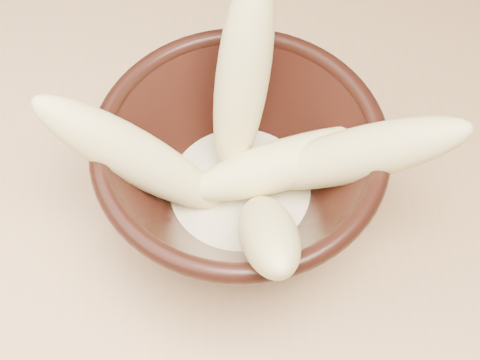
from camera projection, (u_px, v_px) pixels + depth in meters
table at (20, 352)px, 0.59m from camera, size 1.20×0.80×0.75m
bowl at (240, 173)px, 0.51m from camera, size 0.21×0.21×0.12m
milk_puddle at (240, 192)px, 0.53m from camera, size 0.12×0.12×0.02m
banana_upright at (243, 77)px, 0.48m from camera, size 0.07×0.12×0.18m
banana_left at (134, 156)px, 0.48m from camera, size 0.15×0.06×0.14m
banana_right at (352, 156)px, 0.48m from camera, size 0.17×0.08×0.14m
banana_across at (290, 163)px, 0.51m from camera, size 0.17×0.08×0.06m
banana_front at (268, 234)px, 0.45m from camera, size 0.05×0.13×0.14m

